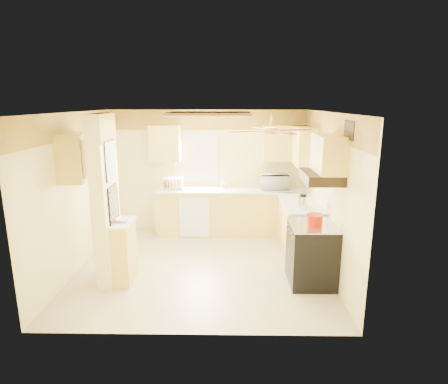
{
  "coord_description": "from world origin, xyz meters",
  "views": [
    {
      "loc": [
        0.45,
        -5.76,
        2.66
      ],
      "look_at": [
        0.35,
        0.35,
        1.18
      ],
      "focal_mm": 30.0,
      "sensor_mm": 36.0,
      "label": 1
    }
  ],
  "objects_px": {
    "dutch_oven": "(315,220)",
    "kettle": "(303,202)",
    "stove": "(311,253)",
    "microwave": "(275,182)",
    "bowl": "(123,220)"
  },
  "relations": [
    {
      "from": "microwave",
      "to": "bowl",
      "type": "xyz_separation_m",
      "value": [
        -2.47,
        -2.12,
        -0.13
      ]
    },
    {
      "from": "microwave",
      "to": "kettle",
      "type": "height_order",
      "value": "microwave"
    },
    {
      "from": "dutch_oven",
      "to": "kettle",
      "type": "bearing_deg",
      "value": 92.0
    },
    {
      "from": "microwave",
      "to": "bowl",
      "type": "relative_size",
      "value": 2.68
    },
    {
      "from": "stove",
      "to": "kettle",
      "type": "relative_size",
      "value": 3.83
    },
    {
      "from": "stove",
      "to": "bowl",
      "type": "height_order",
      "value": "bowl"
    },
    {
      "from": "bowl",
      "to": "dutch_oven",
      "type": "distance_m",
      "value": 2.8
    },
    {
      "from": "stove",
      "to": "microwave",
      "type": "relative_size",
      "value": 1.69
    },
    {
      "from": "stove",
      "to": "dutch_oven",
      "type": "bearing_deg",
      "value": -74.89
    },
    {
      "from": "dutch_oven",
      "to": "kettle",
      "type": "xyz_separation_m",
      "value": [
        -0.03,
        0.79,
        0.05
      ]
    },
    {
      "from": "stove",
      "to": "microwave",
      "type": "bearing_deg",
      "value": 98.56
    },
    {
      "from": "stove",
      "to": "dutch_oven",
      "type": "height_order",
      "value": "dutch_oven"
    },
    {
      "from": "kettle",
      "to": "dutch_oven",
      "type": "bearing_deg",
      "value": -88.0
    },
    {
      "from": "bowl",
      "to": "kettle",
      "type": "xyz_separation_m",
      "value": [
        2.77,
        0.74,
        0.09
      ]
    },
    {
      "from": "bowl",
      "to": "microwave",
      "type": "bearing_deg",
      "value": 40.71
    }
  ]
}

